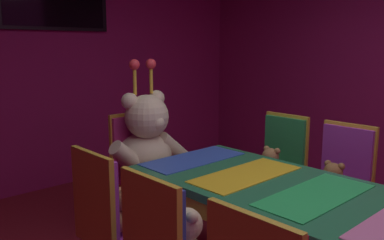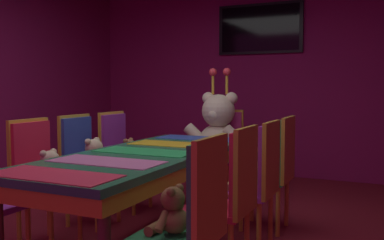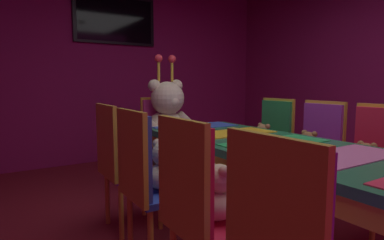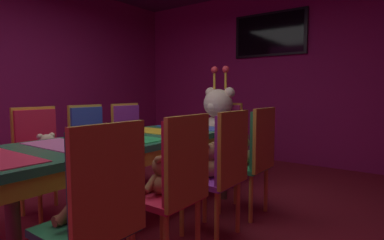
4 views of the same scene
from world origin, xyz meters
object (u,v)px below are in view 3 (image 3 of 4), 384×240
object	(u,v)px
chair_left_2	(144,172)
king_teddy_bear	(168,118)
teddy_left_3	(135,156)
chair_left_3	(117,155)
chair_right_1	(375,156)
wall_tv	(115,20)
teddy_right_2	(307,149)
banquet_table	(275,155)
chair_left_1	(196,199)
teddy_left_1	(220,196)
teddy_left_2	(165,169)
chair_right_2	(318,145)
chair_right_3	(272,136)
throne_chair	(161,132)
teddy_right_3	(262,139)
teddy_right_1	(365,162)

from	to	relation	value
chair_left_2	king_teddy_bear	size ratio (longest dim) A/B	1.00
teddy_left_3	chair_left_3	bearing A→B (deg)	180.00
teddy_left_3	king_teddy_bear	bearing A→B (deg)	45.87
chair_right_1	wall_tv	size ratio (longest dim) A/B	0.83
chair_left_2	teddy_right_2	size ratio (longest dim) A/B	3.39
banquet_table	king_teddy_bear	world-z (taller)	king_teddy_bear
chair_left_1	king_teddy_bear	xyz separation A→B (m)	(0.82, 1.81, 0.18)
banquet_table	teddy_left_1	size ratio (longest dim) A/B	7.42
chair_left_1	king_teddy_bear	distance (m)	1.99
teddy_left_2	teddy_right_2	bearing A→B (deg)	-0.70
chair_left_2	king_teddy_bear	distance (m)	1.51
chair_right_2	chair_right_3	world-z (taller)	same
wall_tv	throne_chair	bearing A→B (deg)	-90.00
banquet_table	king_teddy_bear	distance (m)	1.53
teddy_right_2	throne_chair	xyz separation A→B (m)	(-0.69, 1.43, 0.02)
teddy_left_3	chair_right_2	bearing A→B (deg)	-20.42
chair_right_1	chair_left_1	bearing A→B (deg)	0.96
chair_left_2	chair_right_2	size ratio (longest dim) A/B	1.00
chair_left_1	teddy_right_3	distance (m)	1.87
chair_right_1	chair_right_3	xyz separation A→B (m)	(0.03, 1.07, 0.00)
banquet_table	chair_left_2	bearing A→B (deg)	161.11
chair_left_1	chair_left_3	size ratio (longest dim) A/B	1.00
chair_right_2	chair_right_3	bearing A→B (deg)	-90.36
teddy_left_3	throne_chair	xyz separation A→B (m)	(0.68, 0.87, 0.02)
chair_left_2	teddy_left_3	size ratio (longest dim) A/B	3.50
chair_left_3	teddy_left_3	world-z (taller)	chair_left_3
chair_left_2	teddy_right_3	distance (m)	1.62
teddy_left_1	wall_tv	bearing A→B (deg)	78.66
teddy_left_3	chair_right_1	size ratio (longest dim) A/B	0.29
teddy_right_2	chair_left_1	bearing A→B (deg)	19.84
teddy_left_3	throne_chair	bearing A→B (deg)	52.19
chair_right_3	king_teddy_bear	size ratio (longest dim) A/B	1.00
teddy_right_2	teddy_right_3	bearing A→B (deg)	-90.33
chair_left_3	chair_right_3	distance (m)	1.66
chair_right_1	chair_right_2	xyz separation A→B (m)	(0.03, 0.52, 0.00)
chair_left_2	teddy_left_2	distance (m)	0.15
chair_right_1	chair_right_2	bearing A→B (deg)	-92.90
teddy_left_1	chair_right_3	bearing A→B (deg)	35.84
chair_right_1	king_teddy_bear	world-z (taller)	king_teddy_bear
chair_left_3	throne_chair	size ratio (longest dim) A/B	1.00
chair_left_2	teddy_right_3	bearing A→B (deg)	19.14
chair_right_2	throne_chair	world-z (taller)	same
chair_right_2	chair_left_2	bearing A→B (deg)	-0.58
teddy_left_3	banquet_table	bearing A→B (deg)	-50.95
wall_tv	king_teddy_bear	bearing A→B (deg)	-90.00
chair_right_1	chair_right_2	distance (m)	0.52
teddy_left_3	wall_tv	world-z (taller)	wall_tv
teddy_left_1	king_teddy_bear	xyz separation A→B (m)	(0.68, 1.81, 0.19)
teddy_right_3	teddy_right_1	bearing A→B (deg)	88.48
chair_right_2	throne_chair	bearing A→B (deg)	-59.75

